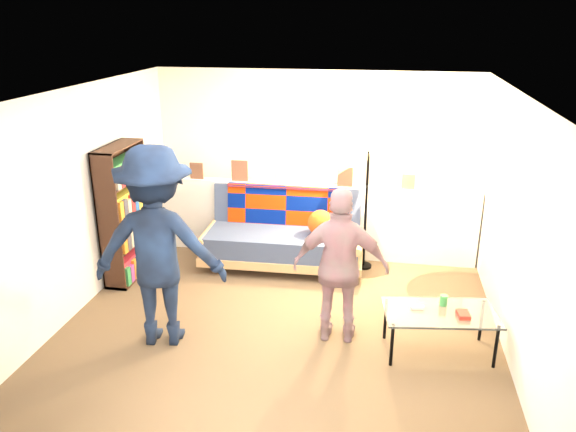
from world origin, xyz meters
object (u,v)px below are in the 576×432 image
object	(u,v)px
futon_sofa	(285,234)
bookshelf	(125,217)
person_right	(341,267)
person_left	(158,247)
floor_lamp	(369,182)
coffee_table	(441,314)

from	to	relation	value
futon_sofa	bookshelf	size ratio (longest dim) A/B	1.25
futon_sofa	person_right	bearing A→B (deg)	-63.03
futon_sofa	person_left	xyz separation A→B (m)	(-0.87, -2.00, 0.59)
bookshelf	person_left	xyz separation A→B (m)	(0.98, -1.29, 0.22)
floor_lamp	person_right	size ratio (longest dim) A/B	1.01
coffee_table	person_right	bearing A→B (deg)	174.95
bookshelf	floor_lamp	xyz separation A→B (m)	(2.89, 0.80, 0.36)
person_left	person_right	size ratio (longest dim) A/B	1.26
bookshelf	coffee_table	world-z (taller)	bookshelf
coffee_table	person_left	world-z (taller)	person_left
futon_sofa	floor_lamp	world-z (taller)	floor_lamp
floor_lamp	person_right	xyz separation A→B (m)	(-0.17, -1.78, -0.35)
person_right	futon_sofa	bearing A→B (deg)	-63.78
floor_lamp	person_left	xyz separation A→B (m)	(-1.91, -2.09, -0.14)
futon_sofa	floor_lamp	xyz separation A→B (m)	(1.03, 0.09, 0.73)
coffee_table	bookshelf	bearing A→B (deg)	163.85
person_left	bookshelf	bearing A→B (deg)	-60.84
futon_sofa	person_right	distance (m)	1.94
person_right	person_left	bearing A→B (deg)	9.34
bookshelf	person_left	world-z (taller)	person_left
floor_lamp	person_right	world-z (taller)	floor_lamp
coffee_table	person_right	size ratio (longest dim) A/B	0.71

